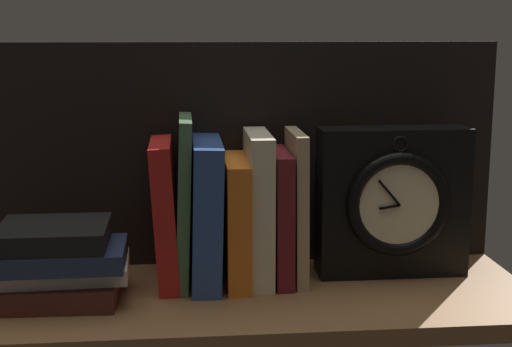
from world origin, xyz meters
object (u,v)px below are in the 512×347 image
Objects in this scene: book_red_requiem at (165,213)px; book_green_romantic at (184,201)px; book_cream_twain at (258,207)px; framed_clock at (393,202)px; book_blue_modern at (206,212)px; book_tan_shortstories at (297,206)px; book_stack_side at (60,263)px; book_maroon_dawkins at (280,216)px; book_orange_pandolfini at (234,220)px.

book_red_requiem is 3.10cm from book_green_romantic.
book_red_requiem is 13.27cm from book_cream_twain.
book_red_requiem is 0.94× the size of framed_clock.
book_red_requiem is 5.77cm from book_blue_modern.
book_red_requiem is 0.95× the size of book_cream_twain.
book_tan_shortstories is 33.77cm from book_stack_side.
book_green_romantic is (2.61, 0.00, 1.68)cm from book_red_requiem.
book_blue_modern is 0.95× the size of book_cream_twain.
book_green_romantic is 14.02cm from book_maroon_dawkins.
book_tan_shortstories is at bearing 0.00° from book_blue_modern.
book_cream_twain reaches higher than book_stack_side.
framed_clock is at bearing 0.70° from book_cream_twain.
book_tan_shortstories is (9.07, 0.00, 1.89)cm from book_orange_pandolfini.
framed_clock is at bearing 0.45° from book_green_romantic.
book_tan_shortstories is at bearing 0.00° from book_maroon_dawkins.
book_stack_side is at bearing -162.31° from book_blue_modern.
book_orange_pandolfini is 0.83× the size of book_tan_shortstories.
book_green_romantic reaches higher than book_tan_shortstories.
book_cream_twain is 28.44cm from book_stack_side.
book_cream_twain is at bearing 0.00° from book_orange_pandolfini.
book_red_requiem is 0.86× the size of book_green_romantic.
book_tan_shortstories reaches higher than book_cream_twain.
book_tan_shortstories is at bearing 0.00° from book_red_requiem.
book_tan_shortstories is (5.53, 0.00, 0.06)cm from book_cream_twain.
framed_clock is at bearing 0.97° from book_tan_shortstories.
book_orange_pandolfini is at bearing 0.00° from book_red_requiem.
book_green_romantic reaches higher than book_red_requiem.
book_orange_pandolfini is at bearing 180.00° from book_maroon_dawkins.
framed_clock is (33.08, 0.24, 0.77)cm from book_red_requiem.
book_blue_modern is at bearing 0.00° from book_red_requiem.
book_tan_shortstories is (2.38, 0.00, 1.38)cm from book_maroon_dawkins.
book_tan_shortstories is at bearing 0.00° from book_cream_twain.
book_blue_modern is 1.09× the size of book_maroon_dawkins.
book_orange_pandolfini is 3.99cm from book_cream_twain.
book_blue_modern is (5.77, 0.00, -0.01)cm from book_red_requiem.
book_stack_side is at bearing -159.20° from book_green_romantic.
book_green_romantic is 7.71cm from book_orange_pandolfini.
framed_clock is at bearing 0.83° from book_maroon_dawkins.
book_tan_shortstories is (16.18, 0.00, -1.11)cm from book_green_romantic.
book_red_requiem is 9.80cm from book_orange_pandolfini.
book_maroon_dawkins is 0.87× the size of book_tan_shortstories.
book_maroon_dawkins is (16.41, 0.00, -0.81)cm from book_red_requiem.
book_stack_side is (-23.65, -6.29, -3.58)cm from book_orange_pandolfini.
book_maroon_dawkins is 31.26cm from book_stack_side.
book_green_romantic reaches higher than book_cream_twain.
book_green_romantic is at bearing 180.00° from book_maroon_dawkins.
book_green_romantic reaches higher than framed_clock.
book_red_requiem is 33.09cm from framed_clock.
book_green_romantic is 1.09× the size of framed_clock.
book_stack_side is (-19.71, -6.29, -4.89)cm from book_blue_modern.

